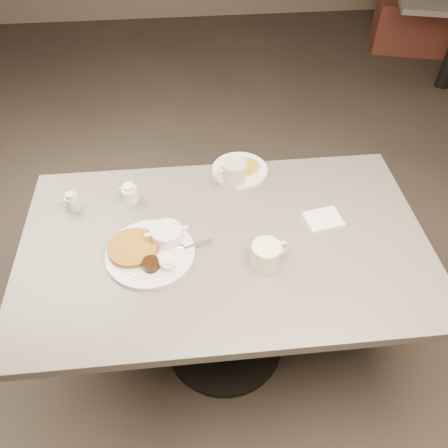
{
  "coord_description": "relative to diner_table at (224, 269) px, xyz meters",
  "views": [
    {
      "loc": [
        -0.11,
        -1.07,
        1.97
      ],
      "look_at": [
        0.0,
        0.02,
        0.82
      ],
      "focal_mm": 35.55,
      "sensor_mm": 36.0,
      "label": 1
    }
  ],
  "objects": [
    {
      "name": "diner_table",
      "position": [
        0.0,
        0.0,
        0.0
      ],
      "size": [
        1.5,
        0.9,
        0.75
      ],
      "color": "slate",
      "rests_on": "ground"
    },
    {
      "name": "room",
      "position": [
        0.0,
        0.0,
        0.82
      ],
      "size": [
        7.04,
        8.04,
        2.84
      ],
      "color": "#4C3F33",
      "rests_on": "ground"
    },
    {
      "name": "creamer_right",
      "position": [
        -0.35,
        0.26,
        0.21
      ],
      "size": [
        0.09,
        0.06,
        0.08
      ],
      "color": "white",
      "rests_on": "diner_table"
    },
    {
      "name": "hash_plate",
      "position": [
        0.1,
        0.39,
        0.18
      ],
      "size": [
        0.29,
        0.29,
        0.04
      ],
      "color": "white",
      "rests_on": "diner_table"
    },
    {
      "name": "creamer_left",
      "position": [
        -0.57,
        0.23,
        0.21
      ],
      "size": [
        0.08,
        0.06,
        0.08
      ],
      "color": "silver",
      "rests_on": "diner_table"
    },
    {
      "name": "coffee_mug_near",
      "position": [
        0.14,
        -0.12,
        0.22
      ],
      "size": [
        0.16,
        0.13,
        0.09
      ],
      "color": "white",
      "rests_on": "diner_table"
    },
    {
      "name": "coffee_mug_far",
      "position": [
        0.07,
        0.32,
        0.22
      ],
      "size": [
        0.15,
        0.13,
        0.1
      ],
      "color": "beige",
      "rests_on": "diner_table"
    },
    {
      "name": "booth_back_right",
      "position": [
        2.32,
        2.94,
        -0.17
      ],
      "size": [
        1.47,
        1.61,
        1.12
      ],
      "color": "brown",
      "rests_on": "ground"
    },
    {
      "name": "main_plate",
      "position": [
        -0.27,
        -0.03,
        0.19
      ],
      "size": [
        0.41,
        0.37,
        0.07
      ],
      "color": "white",
      "rests_on": "diner_table"
    },
    {
      "name": "napkin",
      "position": [
        0.39,
        0.06,
        0.18
      ],
      "size": [
        0.15,
        0.13,
        0.02
      ],
      "color": "white",
      "rests_on": "diner_table"
    }
  ]
}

